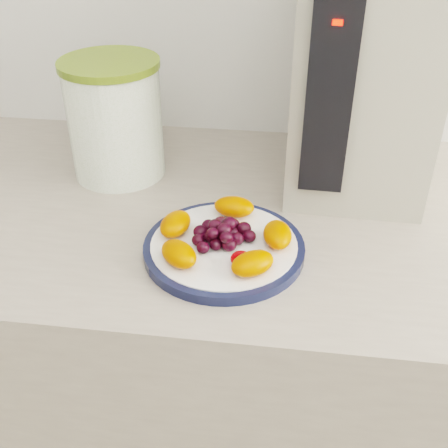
# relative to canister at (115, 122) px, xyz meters

# --- Properties ---
(counter) EXTENTS (3.50, 0.60, 0.90)m
(counter) POSITION_rel_canister_xyz_m (0.28, -0.09, -0.55)
(counter) COLOR #A79B8B
(counter) RESTS_ON floor
(cabinet_face) EXTENTS (3.48, 0.58, 0.84)m
(cabinet_face) POSITION_rel_canister_xyz_m (0.28, -0.09, -0.58)
(cabinet_face) COLOR #956D49
(cabinet_face) RESTS_ON floor
(plate_rim) EXTENTS (0.23, 0.23, 0.01)m
(plate_rim) POSITION_rel_canister_xyz_m (0.22, -0.22, -0.09)
(plate_rim) COLOR #141A38
(plate_rim) RESTS_ON counter
(plate_face) EXTENTS (0.21, 0.21, 0.02)m
(plate_face) POSITION_rel_canister_xyz_m (0.22, -0.22, -0.09)
(plate_face) COLOR white
(plate_face) RESTS_ON counter
(canister) EXTENTS (0.19, 0.19, 0.19)m
(canister) POSITION_rel_canister_xyz_m (0.00, 0.00, 0.00)
(canister) COLOR #466F20
(canister) RESTS_ON counter
(canister_lid) EXTENTS (0.20, 0.20, 0.01)m
(canister_lid) POSITION_rel_canister_xyz_m (0.00, 0.00, 0.10)
(canister_lid) COLOR olive
(canister_lid) RESTS_ON canister
(appliance_body) EXTENTS (0.23, 0.31, 0.38)m
(appliance_body) POSITION_rel_canister_xyz_m (0.41, 0.05, 0.09)
(appliance_body) COLOR #A9A492
(appliance_body) RESTS_ON counter
(appliance_panel) EXTENTS (0.07, 0.02, 0.28)m
(appliance_panel) POSITION_rel_canister_xyz_m (0.35, -0.10, 0.10)
(appliance_panel) COLOR black
(appliance_panel) RESTS_ON appliance_body
(appliance_led) EXTENTS (0.01, 0.01, 0.01)m
(appliance_led) POSITION_rel_canister_xyz_m (0.35, -0.12, 0.21)
(appliance_led) COLOR #FF0C05
(appliance_led) RESTS_ON appliance_panel
(fruit_plate) EXTENTS (0.20, 0.19, 0.03)m
(fruit_plate) POSITION_rel_canister_xyz_m (0.22, -0.22, -0.06)
(fruit_plate) COLOR #CE4800
(fruit_plate) RESTS_ON plate_face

